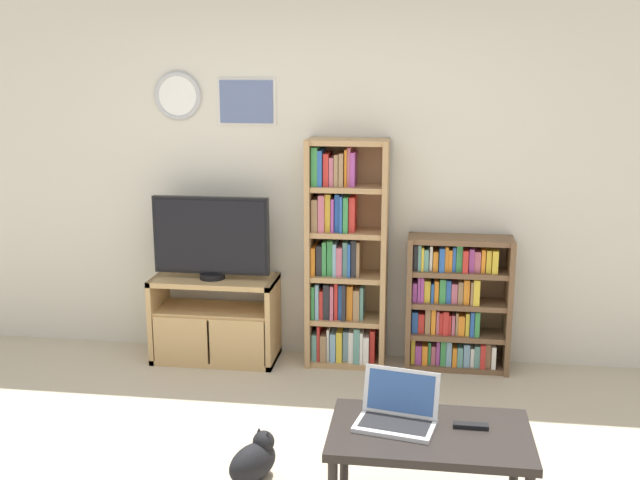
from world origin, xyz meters
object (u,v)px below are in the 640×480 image
object	(u,v)px
coffee_table	(430,441)
cat	(255,460)
bookshelf_tall	(343,260)
television	(211,237)
laptop	(397,412)
bookshelf_short	(454,304)
remote_near_laptop	(471,426)
tv_stand	(215,319)

from	to	relation	value
coffee_table	cat	distance (m)	0.96
bookshelf_tall	television	bearing A→B (deg)	-173.77
bookshelf_tall	laptop	bearing A→B (deg)	-76.10
bookshelf_short	coffee_table	bearing A→B (deg)	-95.28
television	bookshelf_tall	bearing A→B (deg)	6.23
coffee_table	remote_near_laptop	world-z (taller)	remote_near_laptop
television	cat	xyz separation A→B (m)	(0.65, -1.55, -0.80)
tv_stand	remote_near_laptop	size ratio (longest dim) A/B	5.52
television	coffee_table	world-z (taller)	television
coffee_table	laptop	xyz separation A→B (m)	(-0.15, 0.05, 0.11)
television	cat	distance (m)	1.86
cat	coffee_table	bearing A→B (deg)	16.42
bookshelf_tall	cat	bearing A→B (deg)	-99.34
coffee_table	remote_near_laptop	xyz separation A→B (m)	(0.18, 0.05, 0.06)
coffee_table	bookshelf_tall	bearing A→B (deg)	107.78
cat	bookshelf_tall	bearing A→B (deg)	112.83
television	bookshelf_tall	size ratio (longest dim) A/B	0.51
bookshelf_tall	remote_near_laptop	xyz separation A→B (m)	(0.79, -1.84, -0.29)
laptop	remote_near_laptop	bearing A→B (deg)	11.86
tv_stand	bookshelf_tall	xyz separation A→B (m)	(0.91, 0.09, 0.45)
laptop	cat	bearing A→B (deg)	176.08
remote_near_laptop	cat	bearing A→B (deg)	-100.09
bookshelf_short	remote_near_laptop	size ratio (longest dim) A/B	5.89
bookshelf_tall	coffee_table	size ratio (longest dim) A/B	1.75
bookshelf_short	tv_stand	bearing A→B (deg)	-176.40
tv_stand	bookshelf_tall	bearing A→B (deg)	5.54
bookshelf_tall	bookshelf_short	bearing A→B (deg)	1.33
bookshelf_tall	bookshelf_short	size ratio (longest dim) A/B	1.70
laptop	television	bearing A→B (deg)	139.55
laptop	bookshelf_short	bearing A→B (deg)	91.32
tv_stand	cat	distance (m)	1.70
tv_stand	bookshelf_tall	world-z (taller)	bookshelf_tall
television	bookshelf_tall	xyz separation A→B (m)	(0.92, 0.10, -0.15)
television	remote_near_laptop	bearing A→B (deg)	-45.50
bookshelf_tall	remote_near_laptop	distance (m)	2.02
bookshelf_tall	coffee_table	xyz separation A→B (m)	(0.61, -1.89, -0.35)
television	coffee_table	distance (m)	2.41
tv_stand	cat	size ratio (longest dim) A/B	1.79
tv_stand	television	xyz separation A→B (m)	(-0.01, -0.01, 0.60)
remote_near_laptop	tv_stand	bearing A→B (deg)	-135.51
remote_near_laptop	television	bearing A→B (deg)	-135.23
tv_stand	coffee_table	bearing A→B (deg)	-49.91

